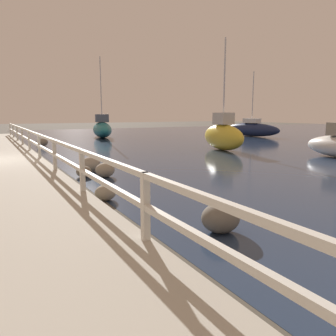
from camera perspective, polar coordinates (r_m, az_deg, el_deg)
railing at (r=13.71m, az=-21.58°, el=4.37°), size 0.10×32.50×0.93m
boulder_upstream at (r=11.60m, az=-13.36°, el=0.60°), size 0.69×0.62×0.52m
boulder_mid_strip at (r=7.71m, az=-10.85°, el=-4.26°), size 0.49×0.44×0.37m
boulder_downstream at (r=5.64m, az=9.14°, el=-8.58°), size 0.67×0.61×0.50m
boulder_near_dock at (r=21.70m, az=-21.06°, el=4.21°), size 0.67×0.61×0.51m
boulder_water_edge at (r=10.71m, az=-14.47°, el=-0.60°), size 0.48×0.43×0.36m
boulder_far_strip at (r=10.51m, az=-10.92°, el=-0.36°), size 0.62×0.55×0.46m
sailboat_yellow at (r=18.41m, az=9.54°, el=5.65°), size 1.59×3.97×5.95m
sailboat_teal at (r=28.46m, az=-11.39°, el=6.73°), size 2.68×5.70×6.61m
sailboat_navy at (r=30.32m, az=14.34°, el=6.60°), size 1.73×6.01×5.62m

